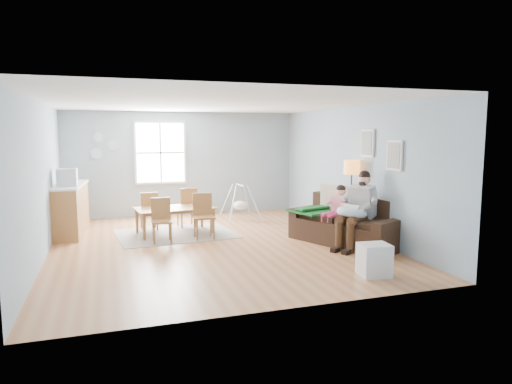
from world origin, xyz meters
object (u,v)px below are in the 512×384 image
object	(u,v)px
toddler	(337,204)
chair_nw	(149,209)
father	(358,207)
sofa	(348,227)
floor_lamp	(352,174)
storage_cube	(374,260)
chair_sw	(161,217)
dining_table	(175,221)
counter	(71,209)
chair_ne	(188,205)
baby_swing	(240,205)
chair_se	(203,213)
monitor	(67,177)

from	to	relation	value
toddler	chair_nw	world-z (taller)	toddler
father	sofa	bearing A→B (deg)	89.36
sofa	floor_lamp	distance (m)	1.13
father	storage_cube	bearing A→B (deg)	-112.38
father	floor_lamp	bearing A→B (deg)	68.86
chair_sw	dining_table	bearing A→B (deg)	60.18
father	counter	size ratio (longest dim) A/B	0.74
chair_ne	chair_sw	bearing A→B (deg)	-120.34
sofa	chair_sw	world-z (taller)	sofa
toddler	counter	world-z (taller)	toddler
chair_sw	chair_nw	xyz separation A→B (m)	(-0.13, 1.18, -0.01)
storage_cube	baby_swing	xyz separation A→B (m)	(-0.69, 4.86, 0.16)
chair_se	chair_nw	distance (m)	1.48
chair_se	monitor	world-z (taller)	monitor
toddler	counter	xyz separation A→B (m)	(-5.05, 2.47, -0.22)
toddler	counter	bearing A→B (deg)	153.90
dining_table	sofa	bearing A→B (deg)	-38.61
toddler	floor_lamp	world-z (taller)	floor_lamp
storage_cube	chair_nw	bearing A→B (deg)	123.65
father	monitor	distance (m)	5.86
sofa	dining_table	xyz separation A→B (m)	(-3.09, 1.88, -0.03)
counter	dining_table	bearing A→B (deg)	-19.68
floor_lamp	father	bearing A→B (deg)	-111.14
toddler	chair_ne	bearing A→B (deg)	137.47
storage_cube	dining_table	xyz separation A→B (m)	(-2.43, 3.83, 0.04)
storage_cube	chair_se	xyz separation A→B (m)	(-1.93, 3.29, 0.28)
sofa	floor_lamp	world-z (taller)	floor_lamp
monitor	chair_nw	bearing A→B (deg)	5.50
chair_ne	floor_lamp	bearing A→B (deg)	-34.87
chair_sw	baby_swing	size ratio (longest dim) A/B	0.94
storage_cube	monitor	bearing A→B (deg)	137.18
father	dining_table	world-z (taller)	father
counter	chair_se	bearing A→B (deg)	-26.48
father	chair_nw	xyz separation A→B (m)	(-3.58, 2.78, -0.29)
storage_cube	chair_sw	distance (m)	4.25
chair_nw	sofa	bearing A→B (deg)	-34.18
storage_cube	monitor	distance (m)	6.30
father	chair_se	size ratio (longest dim) A/B	1.57
counter	monitor	world-z (taller)	monitor
floor_lamp	monitor	bearing A→B (deg)	161.36
sofa	baby_swing	size ratio (longest dim) A/B	2.59
chair_ne	monitor	world-z (taller)	monitor
floor_lamp	baby_swing	xyz separation A→B (m)	(-1.64, 2.50, -0.93)
father	chair_se	world-z (taller)	father
toddler	father	bearing A→B (deg)	-73.31
chair_nw	chair_ne	world-z (taller)	chair_ne
toddler	dining_table	bearing A→B (deg)	149.66
chair_ne	baby_swing	xyz separation A→B (m)	(1.37, 0.40, -0.12)
storage_cube	monitor	world-z (taller)	monitor
monitor	sofa	bearing A→B (deg)	-23.53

